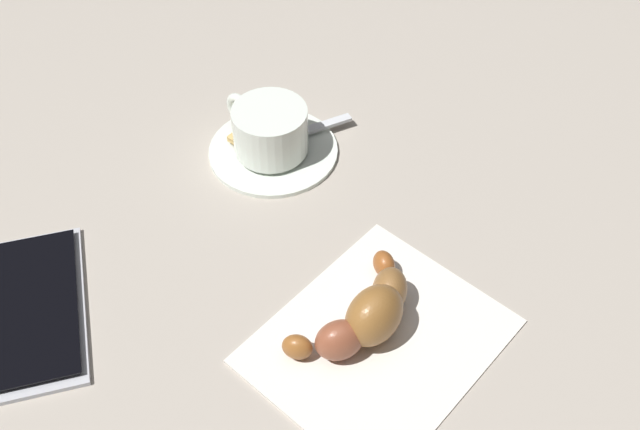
{
  "coord_description": "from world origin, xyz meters",
  "views": [
    {
      "loc": [
        0.34,
        -0.22,
        0.48
      ],
      "look_at": [
        -0.01,
        0.0,
        0.03
      ],
      "focal_mm": 41.16,
      "sensor_mm": 36.0,
      "label": 1
    }
  ],
  "objects_px": {
    "sugar_packet": "(257,125)",
    "teaspoon": "(274,140)",
    "napkin": "(378,340)",
    "cell_phone": "(38,308)",
    "espresso_cup": "(269,129)",
    "saucer": "(273,149)",
    "croissant": "(368,314)"
  },
  "relations": [
    {
      "from": "teaspoon",
      "to": "cell_phone",
      "type": "distance_m",
      "value": 0.26
    },
    {
      "from": "napkin",
      "to": "croissant",
      "type": "relative_size",
      "value": 1.47
    },
    {
      "from": "sugar_packet",
      "to": "croissant",
      "type": "bearing_deg",
      "value": 62.48
    },
    {
      "from": "croissant",
      "to": "sugar_packet",
      "type": "bearing_deg",
      "value": 170.69
    },
    {
      "from": "espresso_cup",
      "to": "croissant",
      "type": "height_order",
      "value": "espresso_cup"
    },
    {
      "from": "napkin",
      "to": "sugar_packet",
      "type": "bearing_deg",
      "value": 171.75
    },
    {
      "from": "saucer",
      "to": "napkin",
      "type": "relative_size",
      "value": 0.67
    },
    {
      "from": "saucer",
      "to": "sugar_packet",
      "type": "xyz_separation_m",
      "value": [
        -0.03,
        -0.0,
        0.01
      ]
    },
    {
      "from": "napkin",
      "to": "cell_phone",
      "type": "xyz_separation_m",
      "value": [
        -0.17,
        -0.21,
        0.0
      ]
    },
    {
      "from": "espresso_cup",
      "to": "saucer",
      "type": "bearing_deg",
      "value": 98.7
    },
    {
      "from": "espresso_cup",
      "to": "cell_phone",
      "type": "distance_m",
      "value": 0.25
    },
    {
      "from": "espresso_cup",
      "to": "teaspoon",
      "type": "xyz_separation_m",
      "value": [
        -0.0,
        0.01,
        -0.02
      ]
    },
    {
      "from": "teaspoon",
      "to": "cell_phone",
      "type": "height_order",
      "value": "teaspoon"
    },
    {
      "from": "croissant",
      "to": "teaspoon",
      "type": "bearing_deg",
      "value": 168.69
    },
    {
      "from": "sugar_packet",
      "to": "espresso_cup",
      "type": "bearing_deg",
      "value": 65.84
    },
    {
      "from": "espresso_cup",
      "to": "cell_phone",
      "type": "height_order",
      "value": "espresso_cup"
    },
    {
      "from": "teaspoon",
      "to": "cell_phone",
      "type": "xyz_separation_m",
      "value": [
        0.06,
        -0.25,
        -0.01
      ]
    },
    {
      "from": "teaspoon",
      "to": "napkin",
      "type": "xyz_separation_m",
      "value": [
        0.23,
        -0.04,
        -0.01
      ]
    },
    {
      "from": "espresso_cup",
      "to": "napkin",
      "type": "distance_m",
      "value": 0.23
    },
    {
      "from": "teaspoon",
      "to": "croissant",
      "type": "height_order",
      "value": "croissant"
    },
    {
      "from": "napkin",
      "to": "saucer",
      "type": "bearing_deg",
      "value": 170.65
    },
    {
      "from": "sugar_packet",
      "to": "teaspoon",
      "type": "bearing_deg",
      "value": 78.56
    },
    {
      "from": "croissant",
      "to": "cell_phone",
      "type": "height_order",
      "value": "croissant"
    },
    {
      "from": "cell_phone",
      "to": "teaspoon",
      "type": "bearing_deg",
      "value": 104.17
    },
    {
      "from": "saucer",
      "to": "napkin",
      "type": "bearing_deg",
      "value": -9.35
    },
    {
      "from": "saucer",
      "to": "sugar_packet",
      "type": "height_order",
      "value": "sugar_packet"
    },
    {
      "from": "napkin",
      "to": "croissant",
      "type": "distance_m",
      "value": 0.03
    },
    {
      "from": "sugar_packet",
      "to": "napkin",
      "type": "relative_size",
      "value": 0.36
    },
    {
      "from": "teaspoon",
      "to": "sugar_packet",
      "type": "distance_m",
      "value": 0.03
    },
    {
      "from": "teaspoon",
      "to": "croissant",
      "type": "relative_size",
      "value": 0.98
    },
    {
      "from": "saucer",
      "to": "croissant",
      "type": "xyz_separation_m",
      "value": [
        0.21,
        -0.04,
        0.02
      ]
    },
    {
      "from": "teaspoon",
      "to": "sugar_packet",
      "type": "bearing_deg",
      "value": -173.23
    }
  ]
}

